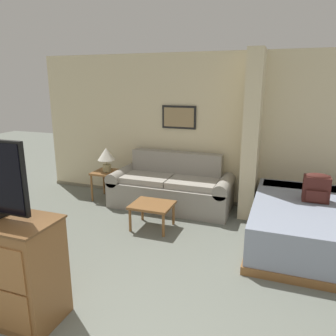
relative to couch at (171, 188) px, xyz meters
name	(u,v)px	position (x,y,z in m)	size (l,w,h in m)	color
wall_back	(207,130)	(0.49, 0.48, 0.96)	(6.48, 0.16, 2.60)	beige
wall_partition_pillar	(252,136)	(1.29, 0.12, 0.97)	(0.24, 0.59, 2.60)	beige
couch	(171,188)	(0.00, 0.00, 0.00)	(2.09, 0.84, 0.92)	gray
coffee_table	(152,207)	(0.03, -0.93, 0.00)	(0.60, 0.51, 0.38)	brown
side_table	(107,176)	(-1.23, -0.05, 0.12)	(0.48, 0.48, 0.53)	brown
table_lamp	(106,156)	(-1.23, -0.05, 0.49)	(0.31, 0.31, 0.44)	tan
bed	(317,225)	(2.29, -0.67, -0.04)	(1.70, 2.10, 0.56)	brown
backpack	(316,187)	(2.23, -0.52, 0.43)	(0.33, 0.24, 0.39)	#471E19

